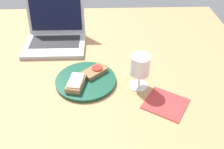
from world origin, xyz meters
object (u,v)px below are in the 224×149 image
object	(u,v)px
plate	(86,81)
napkin	(165,104)
sandwich_with_tomato	(95,71)
laptop	(55,35)
wine_glass	(140,67)
sandwich_with_cheese	(76,83)

from	to	relation	value
plate	napkin	xyz separation A→B (cm)	(30.91, -14.08, -0.55)
plate	sandwich_with_tomato	size ratio (longest dim) A/B	2.14
sandwich_with_tomato	napkin	world-z (taller)	sandwich_with_tomato
laptop	napkin	distance (cm)	66.94
plate	napkin	bearing A→B (deg)	-24.49
sandwich_with_tomato	napkin	xyz separation A→B (cm)	(27.12, -18.14, -2.42)
sandwich_with_tomato	wine_glass	size ratio (longest dim) A/B	0.80
sandwich_with_tomato	wine_glass	distance (cm)	20.77
sandwich_with_cheese	laptop	bearing A→B (deg)	110.39
laptop	sandwich_with_tomato	bearing A→B (deg)	-53.56
plate	wine_glass	world-z (taller)	wine_glass
sandwich_with_tomato	plate	bearing A→B (deg)	-133.06
napkin	wine_glass	bearing A→B (deg)	129.80
sandwich_with_cheese	sandwich_with_tomato	distance (cm)	10.90
sandwich_with_cheese	napkin	bearing A→B (deg)	-16.37
sandwich_with_tomato	laptop	xyz separation A→B (cm)	(-20.90, 28.30, 1.88)
plate	sandwich_with_tomato	bearing A→B (deg)	46.94
wine_glass	napkin	distance (cm)	17.09
laptop	napkin	bearing A→B (deg)	-44.05
sandwich_with_cheese	wine_glass	bearing A→B (deg)	1.60
laptop	sandwich_with_cheese	bearing A→B (deg)	-69.61
sandwich_with_tomato	laptop	world-z (taller)	laptop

